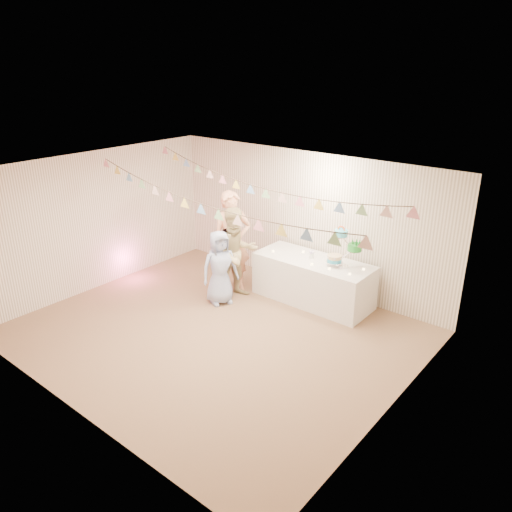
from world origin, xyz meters
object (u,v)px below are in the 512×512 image
Objects in this scene: person_adult_a at (232,242)px; person_adult_b at (236,254)px; table at (313,280)px; cake_stand at (343,251)px; person_child at (220,268)px.

person_adult_b is (0.27, -0.19, -0.11)m from person_adult_a.
cake_stand reaches higher than table.
person_child is at bearing -119.14° from person_adult_a.
person_adult_b reaches higher than person_child.
cake_stand reaches higher than person_child.
person_child is (0.19, -0.55, -0.28)m from person_adult_a.
person_adult_b reaches higher than cake_stand.
person_adult_a reaches higher than cake_stand.
table is 1.66m from person_adult_a.
person_child is (-0.08, -0.36, -0.18)m from person_adult_b.
person_adult_b is (-1.18, -0.75, 0.46)m from table.
cake_stand is at bearing -31.88° from person_adult_a.
person_adult_a reaches higher than person_adult_b.
table is 1.58× the size of person_child.
person_adult_a is at bearing 77.79° from person_adult_b.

